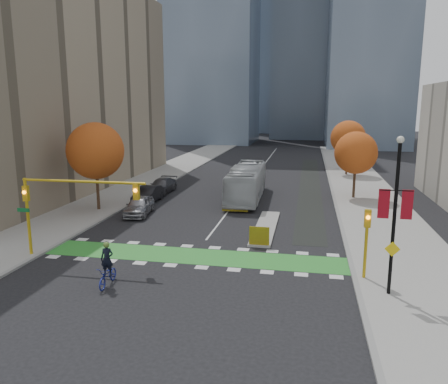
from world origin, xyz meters
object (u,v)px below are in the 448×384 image
at_px(tree_east_near, 356,153).
at_px(parked_car_b, 148,194).
at_px(traffic_signal_west, 63,198).
at_px(traffic_signal_east, 367,234).
at_px(banner_lamppost, 395,210).
at_px(bus, 247,182).
at_px(parked_car_a, 139,206).
at_px(tree_east_far, 348,138).
at_px(hazard_board, 259,236).
at_px(cyclist, 108,271).
at_px(tree_west, 96,151).
at_px(parked_car_c, 162,186).

relative_size(tree_east_near, parked_car_b, 1.41).
relative_size(traffic_signal_west, traffic_signal_east, 2.08).
distance_m(traffic_signal_west, banner_lamppost, 19.54).
bearing_deg(bus, tree_east_near, 9.97).
xyz_separation_m(bus, parked_car_a, (-8.56, -8.55, -0.97)).
bearing_deg(tree_east_far, banner_lamppost, -91.41).
relative_size(hazard_board, cyclist, 0.56).
distance_m(traffic_signal_west, cyclist, 6.55).
relative_size(bus, parked_car_a, 2.63).
xyz_separation_m(banner_lamppost, cyclist, (-14.90, -1.49, -3.78)).
distance_m(traffic_signal_west, traffic_signal_east, 18.48).
bearing_deg(tree_west, cyclist, -61.73).
xyz_separation_m(tree_east_near, cyclist, (-15.40, -25.99, -4.03)).
bearing_deg(parked_car_c, tree_east_far, 39.41).
height_order(parked_car_b, parked_car_c, parked_car_b).
distance_m(tree_east_far, traffic_signal_west, 43.61).
height_order(tree_east_near, traffic_signal_west, tree_east_near).
relative_size(tree_east_far, traffic_signal_west, 0.90).
distance_m(hazard_board, tree_east_far, 35.13).
height_order(tree_east_far, traffic_signal_west, tree_east_far).
relative_size(traffic_signal_west, parked_car_c, 1.55).
bearing_deg(hazard_board, cyclist, -132.09).
bearing_deg(traffic_signal_west, parked_car_b, 92.50).
bearing_deg(tree_east_near, tree_east_far, 88.21).
xyz_separation_m(bus, parked_car_c, (-9.86, 1.45, -1.01)).
height_order(traffic_signal_east, parked_car_b, traffic_signal_east).
height_order(tree_east_near, tree_east_far, tree_east_far).
bearing_deg(tree_east_far, parked_car_a, -126.89).
xyz_separation_m(tree_west, traffic_signal_west, (4.07, -12.51, -1.58)).
relative_size(tree_east_far, traffic_signal_east, 1.87).
relative_size(tree_east_far, banner_lamppost, 0.92).
distance_m(tree_east_near, parked_car_c, 21.35).
bearing_deg(traffic_signal_west, traffic_signal_east, 0.01).
height_order(tree_east_far, parked_car_b, tree_east_far).
height_order(parked_car_a, parked_car_c, parked_car_a).
distance_m(tree_east_far, banner_lamppost, 40.52).
relative_size(tree_east_near, parked_car_c, 1.29).
distance_m(cyclist, bus, 24.12).
bearing_deg(banner_lamppost, tree_west, 148.32).
distance_m(tree_east_near, cyclist, 30.48).
xyz_separation_m(parked_car_a, parked_car_b, (-1.02, 5.00, -0.01)).
bearing_deg(parked_car_a, parked_car_c, 90.89).
height_order(hazard_board, tree_east_far, tree_east_far).
distance_m(hazard_board, parked_car_a, 13.57).
bearing_deg(parked_car_a, tree_east_far, 46.58).
relative_size(banner_lamppost, bus, 0.64).
bearing_deg(banner_lamppost, hazard_board, 138.21).
bearing_deg(parked_car_a, tree_west, 162.68).
bearing_deg(traffic_signal_west, cyclist, -37.54).
bearing_deg(hazard_board, parked_car_c, 127.33).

